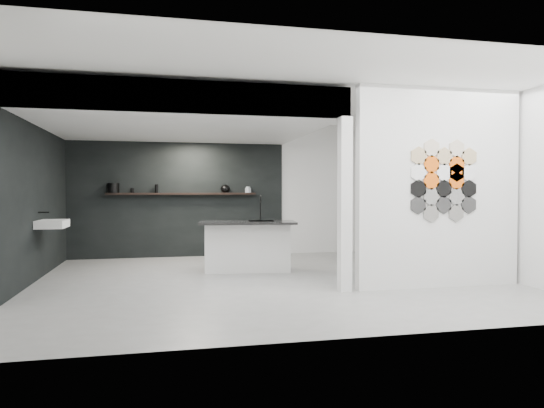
{
  "coord_description": "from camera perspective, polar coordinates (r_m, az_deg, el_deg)",
  "views": [
    {
      "loc": [
        -1.54,
        -7.16,
        1.36
      ],
      "look_at": [
        0.1,
        0.3,
        1.15
      ],
      "focal_mm": 32.0,
      "sensor_mm": 36.0,
      "label": 1
    }
  ],
  "objects": [
    {
      "name": "floor",
      "position": [
        7.45,
        -0.26,
        -8.98
      ],
      "size": [
        7.0,
        6.0,
        0.01
      ],
      "primitive_type": "cube",
      "color": "slate"
    },
    {
      "name": "partition_panel",
      "position": [
        7.22,
        19.04,
        1.81
      ],
      "size": [
        2.45,
        0.15,
        2.8
      ],
      "primitive_type": "cube",
      "color": "silver",
      "rests_on": "floor"
    },
    {
      "name": "bay_clad_back",
      "position": [
        10.13,
        -11.04,
        0.49
      ],
      "size": [
        4.4,
        0.04,
        2.35
      ],
      "primitive_type": "cube",
      "color": "black",
      "rests_on": "floor"
    },
    {
      "name": "bay_clad_left",
      "position": [
        8.39,
        -25.7,
        0.16
      ],
      "size": [
        0.04,
        4.0,
        2.35
      ],
      "primitive_type": "cube",
      "color": "black",
      "rests_on": "floor"
    },
    {
      "name": "bulkhead",
      "position": [
        8.25,
        -10.76,
        9.84
      ],
      "size": [
        4.4,
        4.0,
        0.4
      ],
      "primitive_type": "cube",
      "color": "silver",
      "rests_on": "corner_column"
    },
    {
      "name": "corner_column",
      "position": [
        6.6,
        8.56,
        -0.05
      ],
      "size": [
        0.16,
        0.16,
        2.35
      ],
      "primitive_type": "cube",
      "color": "silver",
      "rests_on": "floor"
    },
    {
      "name": "fascia_beam",
      "position": [
        6.36,
        -10.25,
        12.34
      ],
      "size": [
        4.4,
        0.16,
        0.4
      ],
      "primitive_type": "cube",
      "color": "silver",
      "rests_on": "corner_column"
    },
    {
      "name": "wall_basin",
      "position": [
        8.16,
        -24.42,
        -2.15
      ],
      "size": [
        0.4,
        0.6,
        0.12
      ],
      "primitive_type": "cube",
      "color": "silver",
      "rests_on": "bay_clad_left"
    },
    {
      "name": "display_shelf",
      "position": [
        10.03,
        -10.46,
        1.2
      ],
      "size": [
        3.0,
        0.15,
        0.04
      ],
      "primitive_type": "cube",
      "color": "black",
      "rests_on": "bay_clad_back"
    },
    {
      "name": "kitchen_island",
      "position": [
        8.22,
        -2.9,
        -4.9
      ],
      "size": [
        1.68,
        0.91,
        1.29
      ],
      "rotation": [
        0.0,
        0.0,
        -0.13
      ],
      "color": "silver",
      "rests_on": "floor"
    },
    {
      "name": "stockpot",
      "position": [
        10.08,
        -18.16,
        1.8
      ],
      "size": [
        0.26,
        0.26,
        0.19
      ],
      "primitive_type": "cylinder",
      "rotation": [
        0.0,
        0.0,
        0.14
      ],
      "color": "black",
      "rests_on": "display_shelf"
    },
    {
      "name": "kettle",
      "position": [
        10.1,
        -5.52,
        1.8
      ],
      "size": [
        0.2,
        0.2,
        0.16
      ],
      "primitive_type": "ellipsoid",
      "rotation": [
        0.0,
        0.0,
        0.04
      ],
      "color": "black",
      "rests_on": "display_shelf"
    },
    {
      "name": "glass_bowl",
      "position": [
        10.17,
        -2.84,
        1.61
      ],
      "size": [
        0.15,
        0.15,
        0.09
      ],
      "primitive_type": "cylinder",
      "rotation": [
        0.0,
        0.0,
        -0.11
      ],
      "color": "gray",
      "rests_on": "display_shelf"
    },
    {
      "name": "glass_vase",
      "position": [
        10.17,
        -2.84,
        1.7
      ],
      "size": [
        0.1,
        0.1,
        0.13
      ],
      "primitive_type": "cylinder",
      "rotation": [
        0.0,
        0.0,
        0.17
      ],
      "color": "gray",
      "rests_on": "display_shelf"
    },
    {
      "name": "bottle_dark",
      "position": [
        10.03,
        -13.43,
        1.78
      ],
      "size": [
        0.08,
        0.08,
        0.17
      ],
      "primitive_type": "cylinder",
      "rotation": [
        0.0,
        0.0,
        0.36
      ],
      "color": "black",
      "rests_on": "display_shelf"
    },
    {
      "name": "utensil_cup",
      "position": [
        10.05,
        -16.12,
        1.53
      ],
      "size": [
        0.09,
        0.09,
        0.09
      ],
      "primitive_type": "cylinder",
      "rotation": [
        0.0,
        0.0,
        0.35
      ],
      "color": "black",
      "rests_on": "display_shelf"
    },
    {
      "name": "hex_tile_cluster",
      "position": [
        7.17,
        19.64,
        2.64
      ],
      "size": [
        1.04,
        0.02,
        1.16
      ],
      "color": "#2D2D2D",
      "rests_on": "partition_panel"
    }
  ]
}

